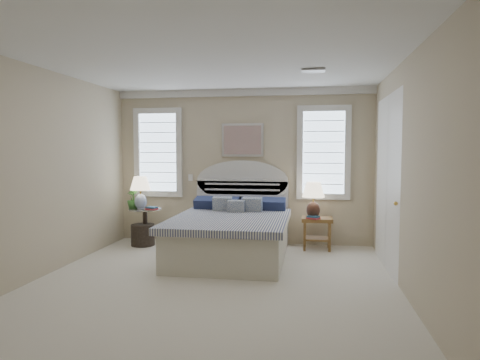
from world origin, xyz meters
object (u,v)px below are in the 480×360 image
Objects in this scene: bed at (232,232)px; nightstand_right at (317,226)px; side_table_left at (145,222)px; floor_pot at (143,235)px; lamp_left at (140,189)px; lamp_right at (313,196)px.

bed is 1.47m from nightstand_right.
floor_pot is (-0.01, -0.08, -0.20)m from side_table_left.
bed is 1.75m from side_table_left.
lamp_right is at bearing 2.02° from lamp_left.
bed is at bearing -17.02° from floor_pot.
side_table_left is 1.11× the size of lamp_left.
side_table_left is 0.59m from lamp_left.
lamp_right is (-0.07, -0.05, 0.51)m from nightstand_right.
lamp_right is at bearing 0.94° from side_table_left.
side_table_left is 1.57× the size of floor_pot.
bed is at bearing -152.58° from lamp_right.
bed is 1.48m from lamp_right.
bed is 5.67× the size of floor_pot.
side_table_left is 1.05× the size of lamp_right.
lamp_left is at bearing -134.04° from side_table_left.
side_table_left reaches higher than nightstand_right.
floor_pot is 0.67× the size of lamp_right.
bed is 4.01× the size of lamp_left.
bed reaches higher than floor_pot.
side_table_left is 2.95m from nightstand_right.
lamp_right is (2.88, 0.05, 0.51)m from side_table_left.
nightstand_right is (1.30, 0.69, 0.00)m from bed.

